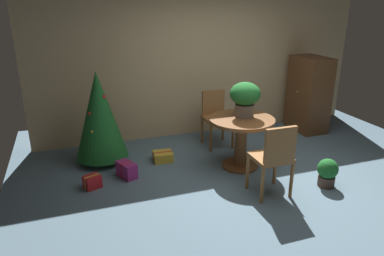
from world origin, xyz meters
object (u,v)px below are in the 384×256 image
wooden_chair_far (216,115)px  wooden_chair_near (274,156)px  holiday_tree (99,115)px  gift_box_red (92,182)px  gift_box_purple (127,170)px  potted_plant (327,172)px  gift_box_gold (163,156)px  round_dining_table (241,133)px  flower_vase (245,97)px  wooden_cabinet (309,94)px

wooden_chair_far → wooden_chair_near: 1.82m
holiday_tree → gift_box_red: size_ratio=5.54×
gift_box_purple → potted_plant: size_ratio=0.91×
holiday_tree → gift_box_gold: bearing=-18.0°
gift_box_purple → gift_box_red: (-0.48, -0.16, -0.02)m
round_dining_table → flower_vase: size_ratio=1.87×
gift_box_purple → wooden_chair_near: bearing=-34.2°
wooden_chair_near → wooden_cabinet: size_ratio=0.69×
flower_vase → gift_box_red: (-2.19, 0.00, -0.96)m
wooden_chair_far → holiday_tree: holiday_tree is taller
flower_vase → holiday_tree: 2.14m
wooden_chair_far → gift_box_red: bearing=-157.7°
round_dining_table → gift_box_red: size_ratio=3.73×
wooden_chair_far → gift_box_gold: wooden_chair_far is taller
gift_box_gold → potted_plant: size_ratio=0.79×
gift_box_gold → wooden_cabinet: size_ratio=0.22×
holiday_tree → gift_box_gold: size_ratio=4.58×
flower_vase → round_dining_table: bearing=-135.0°
wooden_chair_near → gift_box_purple: size_ratio=2.71×
wooden_chair_far → gift_box_red: wooden_chair_far is taller
wooden_chair_near → potted_plant: wooden_chair_near is taller
wooden_chair_near → gift_box_gold: (-1.02, 1.46, -0.48)m
wooden_chair_near → gift_box_gold: 1.85m
wooden_cabinet → gift_box_red: bearing=-166.2°
flower_vase → wooden_cabinet: 2.12m
wooden_chair_near → gift_box_red: (-2.12, 0.95, -0.46)m
flower_vase → potted_plant: (0.75, -0.98, -0.85)m
wooden_cabinet → potted_plant: bearing=-118.9°
potted_plant → flower_vase: bearing=127.5°
round_dining_table → gift_box_purple: bearing=172.1°
gift_box_red → potted_plant: size_ratio=0.65×
flower_vase → wooden_cabinet: bearing=28.2°
gift_box_purple → holiday_tree: bearing=111.9°
flower_vase → wooden_chair_near: bearing=-94.2°
wooden_chair_far → gift_box_purple: wooden_chair_far is taller
wooden_chair_near → holiday_tree: (-1.89, 1.75, 0.20)m
wooden_chair_near → gift_box_purple: (-1.64, 1.11, -0.44)m
gift_box_purple → potted_plant: 2.71m
gift_box_purple → wooden_cabinet: size_ratio=0.26×
gift_box_red → wooden_chair_far: bearing=22.3°
holiday_tree → wooden_chair_near: bearing=-42.7°
holiday_tree → gift_box_purple: holiday_tree is taller
gift_box_gold → gift_box_purple: bearing=-150.3°
holiday_tree → wooden_cabinet: size_ratio=1.01×
flower_vase → holiday_tree: (-1.96, 0.79, -0.31)m
holiday_tree → wooden_cabinet: (3.80, 0.20, -0.06)m
flower_vase → wooden_chair_near: flower_vase is taller
flower_vase → wooden_chair_far: size_ratio=0.55×
potted_plant → gift_box_gold: bearing=141.1°
wooden_chair_far → potted_plant: 2.05m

